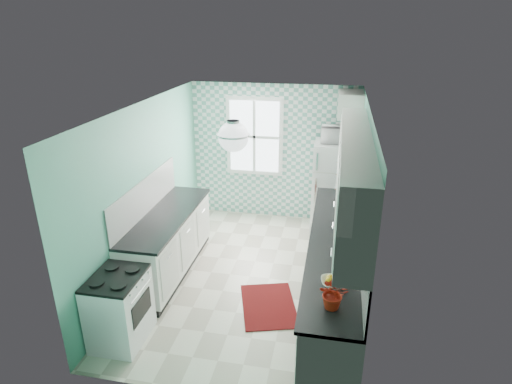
% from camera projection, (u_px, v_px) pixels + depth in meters
% --- Properties ---
extents(floor, '(3.00, 4.40, 0.02)m').
position_uv_depth(floor, '(249.00, 277.00, 6.31)').
color(floor, silver).
rests_on(floor, ground).
extents(ceiling, '(3.00, 4.40, 0.02)m').
position_uv_depth(ceiling, '(248.00, 106.00, 5.37)').
color(ceiling, white).
rests_on(ceiling, wall_back).
extents(wall_back, '(3.00, 0.02, 2.50)m').
position_uv_depth(wall_back, '(274.00, 153.00, 7.85)').
color(wall_back, '#5AAE93').
rests_on(wall_back, floor).
extents(wall_front, '(3.00, 0.02, 2.50)m').
position_uv_depth(wall_front, '(198.00, 292.00, 3.83)').
color(wall_front, '#5AAE93').
rests_on(wall_front, floor).
extents(wall_left, '(0.02, 4.40, 2.50)m').
position_uv_depth(wall_left, '(146.00, 191.00, 6.11)').
color(wall_left, '#5AAE93').
rests_on(wall_left, floor).
extents(wall_right, '(0.02, 4.40, 2.50)m').
position_uv_depth(wall_right, '(362.00, 207.00, 5.57)').
color(wall_right, '#5AAE93').
rests_on(wall_right, floor).
extents(accent_wall, '(3.00, 0.01, 2.50)m').
position_uv_depth(accent_wall, '(274.00, 153.00, 7.83)').
color(accent_wall, '#5FA295').
rests_on(accent_wall, wall_back).
extents(window, '(1.04, 0.05, 1.44)m').
position_uv_depth(window, '(255.00, 137.00, 7.76)').
color(window, white).
rests_on(window, wall_back).
extents(backsplash_right, '(0.02, 3.60, 0.51)m').
position_uv_depth(backsplash_right, '(361.00, 224.00, 5.23)').
color(backsplash_right, white).
rests_on(backsplash_right, wall_right).
extents(backsplash_left, '(0.02, 2.15, 0.51)m').
position_uv_depth(backsplash_left, '(145.00, 196.00, 6.06)').
color(backsplash_left, white).
rests_on(backsplash_left, wall_left).
extents(upper_cabinets_right, '(0.33, 3.20, 0.90)m').
position_uv_depth(upper_cabinets_right, '(353.00, 174.00, 4.82)').
color(upper_cabinets_right, silver).
rests_on(upper_cabinets_right, wall_right).
extents(upper_cabinet_fridge, '(0.40, 0.74, 0.40)m').
position_uv_depth(upper_cabinet_fridge, '(351.00, 104.00, 6.90)').
color(upper_cabinet_fridge, silver).
rests_on(upper_cabinet_fridge, wall_right).
extents(ceiling_light, '(0.34, 0.34, 0.35)m').
position_uv_depth(ceiling_light, '(233.00, 136.00, 4.71)').
color(ceiling_light, silver).
rests_on(ceiling_light, ceiling).
extents(base_cabinets_right, '(0.60, 3.60, 0.90)m').
position_uv_depth(base_cabinets_right, '(333.00, 273.00, 5.56)').
color(base_cabinets_right, white).
rests_on(base_cabinets_right, floor).
extents(countertop_right, '(0.63, 3.60, 0.04)m').
position_uv_depth(countertop_right, '(334.00, 242.00, 5.39)').
color(countertop_right, black).
rests_on(countertop_right, base_cabinets_right).
extents(base_cabinets_left, '(0.60, 2.15, 0.90)m').
position_uv_depth(base_cabinets_left, '(168.00, 244.00, 6.29)').
color(base_cabinets_left, white).
rests_on(base_cabinets_left, floor).
extents(countertop_left, '(0.63, 2.15, 0.04)m').
position_uv_depth(countertop_left, '(167.00, 216.00, 6.11)').
color(countertop_left, black).
rests_on(countertop_left, base_cabinets_left).
extents(fridge, '(0.70, 0.69, 1.60)m').
position_uv_depth(fridge, '(333.00, 187.00, 7.48)').
color(fridge, silver).
rests_on(fridge, floor).
extents(stove, '(0.56, 0.70, 0.84)m').
position_uv_depth(stove, '(120.00, 307.00, 4.92)').
color(stove, white).
rests_on(stove, floor).
extents(sink, '(0.48, 0.41, 0.53)m').
position_uv_depth(sink, '(337.00, 207.00, 6.36)').
color(sink, silver).
rests_on(sink, countertop_right).
extents(rug, '(0.93, 1.13, 0.02)m').
position_uv_depth(rug, '(269.00, 305.00, 5.65)').
color(rug, '#640E07').
rests_on(rug, floor).
extents(dish_towel, '(0.01, 0.21, 0.31)m').
position_uv_depth(dish_towel, '(313.00, 241.00, 6.33)').
color(dish_towel, teal).
rests_on(dish_towel, base_cabinets_right).
extents(fruit_bowl, '(0.31, 0.31, 0.07)m').
position_uv_depth(fruit_bowl, '(334.00, 283.00, 4.45)').
color(fruit_bowl, white).
rests_on(fruit_bowl, countertop_right).
extents(potted_plant, '(0.33, 0.30, 0.32)m').
position_uv_depth(potted_plant, '(334.00, 293.00, 4.06)').
color(potted_plant, '#BB1537').
rests_on(potted_plant, countertop_right).
extents(soap_bottle, '(0.10, 0.10, 0.20)m').
position_uv_depth(soap_bottle, '(341.00, 199.00, 6.38)').
color(soap_bottle, '#8FABB9').
rests_on(soap_bottle, countertop_right).
extents(microwave, '(0.51, 0.35, 0.28)m').
position_uv_depth(microwave, '(336.00, 135.00, 7.13)').
color(microwave, white).
rests_on(microwave, fridge).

